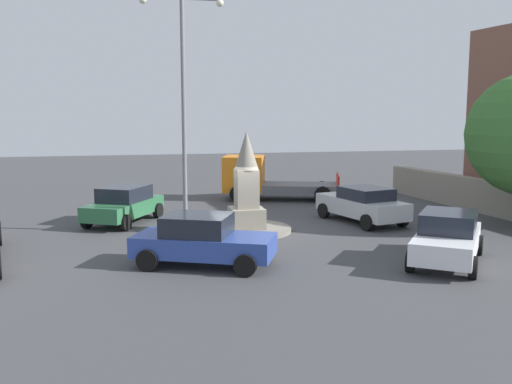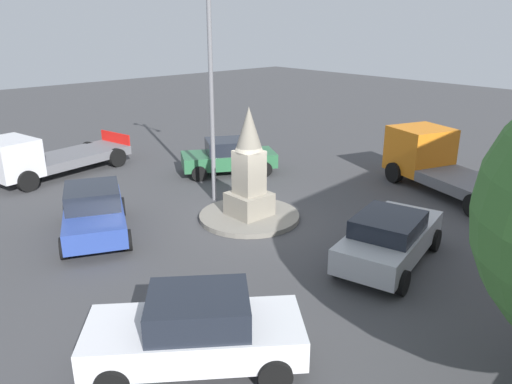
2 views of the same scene
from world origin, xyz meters
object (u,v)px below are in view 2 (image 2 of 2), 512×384
Objects in this scene: car_blue_parked_right at (94,211)px; truck_white_near_island at (41,158)px; truck_orange_far_side at (436,161)px; car_silver_passing at (390,238)px; car_green_approaching at (229,156)px; monument at (249,169)px; car_white_waiting at (196,330)px; streetlamp at (210,53)px.

truck_white_near_island is at bearing -7.34° from car_blue_parked_right.
car_blue_parked_right is 0.71× the size of truck_orange_far_side.
car_silver_passing is 7.46m from truck_orange_far_side.
car_green_approaching is 0.97× the size of car_blue_parked_right.
monument is 8.14m from truck_orange_far_side.
car_green_approaching is (9.55, -2.09, 0.01)m from car_silver_passing.
car_white_waiting is 0.97× the size of car_blue_parked_right.
monument reaches higher than car_white_waiting.
monument reaches higher than car_green_approaching.
streetlamp is 1.44× the size of truck_orange_far_side.
truck_orange_far_side reaches higher than car_green_approaching.
truck_white_near_island is at bearing -8.71° from car_white_waiting.
car_white_waiting is at bearing 169.98° from car_blue_parked_right.
car_silver_passing is 0.72× the size of truck_orange_far_side.
monument is 0.58× the size of truck_white_near_island.
truck_orange_far_side is at bearing -135.99° from truck_white_near_island.
truck_orange_far_side reaches higher than truck_white_near_island.
truck_orange_far_side is at bearing -107.62° from monument.
car_green_approaching is at bearing -72.55° from car_blue_parked_right.
car_silver_passing is 0.72× the size of truck_white_near_island.
monument reaches higher than car_blue_parked_right.
car_silver_passing is 1.05× the size of car_green_approaching.
car_green_approaching is at bearing -12.34° from car_silver_passing.
car_white_waiting is at bearing 131.07° from monument.
car_silver_passing is at bearing 110.05° from truck_orange_far_side.
monument is at bearing 8.31° from car_silver_passing.
car_silver_passing is at bearing 167.66° from car_green_approaching.
car_white_waiting is (0.02, 6.46, 0.02)m from car_silver_passing.
truck_orange_far_side is (-4.74, -7.48, -4.26)m from streetlamp.
monument reaches higher than truck_white_near_island.
truck_orange_far_side is (-6.99, -4.91, 0.29)m from car_green_approaching.
car_silver_passing is 1.02× the size of car_blue_parked_right.
car_green_approaching is 7.62m from car_blue_parked_right.
car_silver_passing is (-5.01, -0.73, -1.00)m from monument.
car_white_waiting reaches higher than car_blue_parked_right.
streetlamp is at bearing -89.63° from car_blue_parked_right.
truck_white_near_island reaches higher than car_silver_passing.
truck_white_near_island reaches higher than car_blue_parked_right.
car_silver_passing is 1.04× the size of car_white_waiting.
car_white_waiting is (-4.99, 5.73, -0.98)m from monument.
car_blue_parked_right reaches higher than car_green_approaching.
monument is 5.16m from car_silver_passing.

